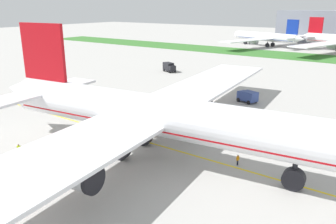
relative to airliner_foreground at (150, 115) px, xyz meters
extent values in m
plane|color=#ADAAA5|center=(-4.41, 0.42, -6.20)|extent=(600.00, 600.00, 0.00)
cube|color=yellow|center=(-4.41, 3.76, -6.20)|extent=(280.00, 0.36, 0.01)
cube|color=#38722D|center=(-4.41, 116.17, -6.15)|extent=(320.00, 24.00, 0.10)
cylinder|color=white|center=(0.92, 0.11, 0.17)|extent=(50.10, 11.85, 5.66)
cube|color=#B20C14|center=(0.92, 0.11, -0.82)|extent=(48.07, 11.15, 0.68)
cone|color=white|center=(-26.31, -3.32, 0.59)|extent=(6.78, 5.56, 4.81)
cube|color=#B20C14|center=(-19.83, -2.50, 7.53)|extent=(8.96, 1.68, 9.06)
cube|color=white|center=(-21.53, 2.99, 1.02)|extent=(6.57, 9.68, 0.40)
cube|color=white|center=(-20.11, -8.24, 1.02)|extent=(6.57, 9.68, 0.40)
cube|color=white|center=(-4.71, 24.84, -0.54)|extent=(16.47, 45.82, 0.45)
cylinder|color=#B7BABF|center=(-1.97, 15.02, -2.25)|extent=(5.73, 3.76, 3.12)
cylinder|color=black|center=(0.70, 15.36, -2.25)|extent=(0.87, 3.30, 3.27)
cylinder|color=#B7BABF|center=(1.82, -15.04, -2.25)|extent=(5.73, 3.76, 3.12)
cylinder|color=black|center=(4.49, -14.71, -2.25)|extent=(0.87, 3.30, 3.27)
cylinder|color=black|center=(19.68, 2.48, -3.76)|extent=(0.59, 0.59, 2.19)
cylinder|color=black|center=(19.68, 2.48, -4.86)|extent=(2.82, 1.54, 2.69)
cylinder|color=black|center=(-3.41, 2.57, -3.76)|extent=(0.59, 0.59, 2.19)
cylinder|color=black|center=(-3.41, 2.57, -4.86)|extent=(2.82, 1.54, 2.69)
cylinder|color=black|center=(-2.66, -3.33, -3.76)|extent=(0.59, 0.59, 2.19)
cylinder|color=black|center=(-2.66, -3.33, -4.86)|extent=(2.82, 1.54, 2.69)
sphere|color=black|center=(-18.20, 0.50, 0.68)|extent=(0.40, 0.40, 0.40)
sphere|color=black|center=(-15.07, 0.90, 0.68)|extent=(0.40, 0.40, 0.40)
sphere|color=black|center=(-11.94, 1.29, 0.68)|extent=(0.40, 0.40, 0.40)
sphere|color=black|center=(-8.82, 1.69, 0.68)|extent=(0.40, 0.40, 0.40)
sphere|color=black|center=(-5.69, 2.08, 0.68)|extent=(0.40, 0.40, 0.40)
sphere|color=black|center=(-2.56, 2.47, 0.68)|extent=(0.40, 0.40, 0.40)
sphere|color=black|center=(0.57, 2.87, 0.68)|extent=(0.40, 0.40, 0.40)
sphere|color=black|center=(3.70, 3.26, 0.68)|extent=(0.40, 0.40, 0.40)
sphere|color=black|center=(6.82, 3.66, 0.68)|extent=(0.40, 0.40, 0.40)
sphere|color=black|center=(9.95, 4.05, 0.68)|extent=(0.40, 0.40, 0.40)
sphere|color=black|center=(13.08, 4.45, 0.68)|extent=(0.40, 0.40, 0.40)
sphere|color=black|center=(16.21, 4.84, 0.68)|extent=(0.40, 0.40, 0.40)
sphere|color=black|center=(19.34, 5.23, 0.68)|extent=(0.40, 0.40, 0.40)
cylinder|color=black|center=(11.64, 4.62, -5.81)|extent=(0.11, 0.11, 0.78)
cylinder|color=orange|center=(11.66, 4.76, -5.17)|extent=(0.09, 0.09, 0.50)
cylinder|color=black|center=(11.62, 4.44, -5.81)|extent=(0.11, 0.11, 0.78)
cylinder|color=orange|center=(11.61, 4.31, -5.17)|extent=(0.09, 0.09, 0.50)
cube|color=orange|center=(11.63, 4.53, -5.15)|extent=(0.28, 0.44, 0.55)
sphere|color=#8C6647|center=(11.63, 4.53, -4.75)|extent=(0.21, 0.21, 0.21)
cylinder|color=black|center=(-15.34, -11.10, -5.76)|extent=(0.13, 0.13, 0.88)
cylinder|color=#BFE519|center=(-15.20, -11.04, -5.04)|extent=(0.10, 0.10, 0.56)
cylinder|color=black|center=(-15.53, -11.19, -5.76)|extent=(0.13, 0.13, 0.88)
cylinder|color=#BFE519|center=(-15.67, -11.26, -5.04)|extent=(0.10, 0.10, 0.56)
cube|color=#BFE519|center=(-15.43, -11.15, -5.01)|extent=(0.53, 0.43, 0.62)
sphere|color=#8C6647|center=(-15.43, -11.15, -4.57)|extent=(0.24, 0.24, 0.24)
cube|color=black|center=(-36.87, 55.29, -4.51)|extent=(4.28, 3.52, 2.49)
cube|color=black|center=(-34.70, 54.35, -4.85)|extent=(2.17, 2.53, 1.82)
cube|color=#263347|center=(-34.09, 54.08, -4.48)|extent=(0.82, 1.75, 0.80)
cylinder|color=black|center=(-34.26, 55.37, -5.75)|extent=(0.95, 0.63, 0.90)
cylinder|color=black|center=(-35.14, 53.33, -5.75)|extent=(0.95, 0.63, 0.90)
cylinder|color=black|center=(-37.28, 56.68, -5.75)|extent=(0.95, 0.63, 0.90)
cylinder|color=black|center=(-38.16, 54.64, -5.75)|extent=(0.95, 0.63, 0.90)
cube|color=#33478C|center=(0.13, 35.08, -4.69)|extent=(3.85, 3.23, 2.13)
cube|color=#33478C|center=(-1.88, 35.70, -4.81)|extent=(1.89, 2.55, 1.88)
cube|color=#263347|center=(-2.45, 35.88, -4.44)|extent=(0.66, 1.92, 0.83)
cylinder|color=black|center=(-2.23, 34.57, -5.75)|extent=(0.95, 0.55, 0.90)
cylinder|color=black|center=(-1.54, 36.83, -5.75)|extent=(0.95, 0.55, 0.90)
cylinder|color=black|center=(0.57, 33.71, -5.75)|extent=(0.95, 0.55, 0.90)
cylinder|color=black|center=(1.27, 35.97, -5.75)|extent=(0.95, 0.55, 0.90)
cylinder|color=white|center=(-37.66, 144.08, -1.23)|extent=(35.34, 13.78, 4.42)
cube|color=navy|center=(-37.66, 144.08, -2.00)|extent=(33.88, 13.06, 0.53)
sphere|color=white|center=(-55.91, 149.17, -1.23)|extent=(4.20, 4.20, 4.20)
cone|color=white|center=(-18.66, 138.79, -0.90)|extent=(5.70, 4.93, 3.76)
cube|color=navy|center=(-23.31, 140.08, 4.52)|extent=(6.27, 2.14, 7.08)
cube|color=white|center=(-23.82, 135.63, -0.57)|extent=(5.66, 7.86, 0.31)
cube|color=white|center=(-21.44, 144.15, -0.57)|extent=(5.66, 7.86, 0.31)
cube|color=white|center=(-40.83, 126.11, -1.78)|extent=(16.09, 32.84, 0.35)
cube|color=white|center=(-31.07, 161.11, -1.78)|extent=(16.09, 32.84, 0.35)
cylinder|color=#B7BABF|center=(-39.93, 133.31, -3.12)|extent=(4.70, 3.47, 2.43)
cylinder|color=black|center=(-41.95, 133.87, -3.12)|extent=(1.04, 2.56, 2.55)
cylinder|color=#B7BABF|center=(-34.02, 154.48, -3.12)|extent=(4.70, 3.47, 2.43)
cylinder|color=black|center=(-36.05, 155.04, -3.12)|extent=(1.04, 2.56, 2.55)
cylinder|color=black|center=(-50.64, 147.70, -4.30)|extent=(0.46, 0.46, 1.71)
cylinder|color=black|center=(-50.64, 147.70, -5.15)|extent=(2.28, 1.47, 2.10)
cylinder|color=black|center=(-35.55, 141.09, -4.30)|extent=(0.46, 0.46, 1.71)
cylinder|color=black|center=(-35.55, 141.09, -5.15)|extent=(2.28, 1.47, 2.10)
cylinder|color=black|center=(-34.30, 145.56, -4.30)|extent=(0.46, 0.46, 1.71)
cylinder|color=black|center=(-34.30, 145.56, -5.15)|extent=(2.28, 1.47, 2.10)
cone|color=white|center=(-19.90, 150.57, -0.51)|extent=(6.14, 5.33, 4.03)
cube|color=#B20C14|center=(-14.71, 149.07, 5.30)|extent=(7.18, 2.50, 7.59)
cube|color=white|center=(-14.18, 153.86, -0.16)|extent=(6.42, 8.54, 0.33)
cube|color=white|center=(-16.82, 144.74, -0.16)|extent=(6.42, 8.54, 0.33)
cube|color=white|center=(-5.99, 124.97, -1.46)|extent=(18.83, 37.75, 0.38)
cylinder|color=#B7BABF|center=(-2.52, 132.56, -2.90)|extent=(5.06, 3.76, 2.61)
camera|label=1|loc=(29.09, -35.63, 14.72)|focal=36.81mm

